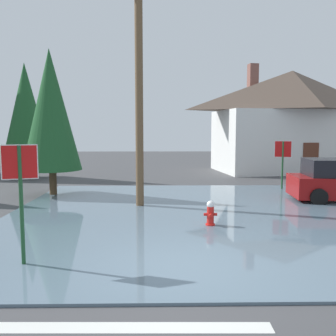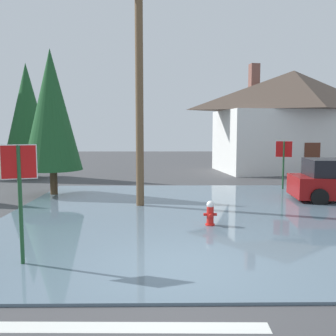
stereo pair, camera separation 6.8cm
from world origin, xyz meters
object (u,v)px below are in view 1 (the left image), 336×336
object	(u,v)px
stop_sign_near	(20,181)
stop_sign_far	(283,155)
pine_tree_mid_left	(51,110)
utility_pole	(139,88)
pine_tree_short_left	(26,111)
fire_hydrant	(210,214)
house	(291,120)

from	to	relation	value
stop_sign_near	stop_sign_far	xyz separation A→B (m)	(8.40, 9.46, -0.15)
pine_tree_mid_left	stop_sign_far	bearing A→B (deg)	7.16
stop_sign_near	utility_pole	world-z (taller)	utility_pole
stop_sign_far	pine_tree_short_left	xyz separation A→B (m)	(-13.29, 4.54, 2.22)
fire_hydrant	pine_tree_short_left	xyz separation A→B (m)	(-9.11, 11.00, 3.47)
utility_pole	pine_tree_mid_left	distance (m)	4.52
fire_hydrant	pine_tree_mid_left	world-z (taller)	pine_tree_mid_left
stop_sign_near	house	bearing A→B (deg)	56.45
fire_hydrant	utility_pole	world-z (taller)	utility_pole
stop_sign_far	house	world-z (taller)	house
stop_sign_near	pine_tree_short_left	xyz separation A→B (m)	(-4.89, 14.00, 2.08)
house	fire_hydrant	bearing A→B (deg)	-116.87
utility_pole	pine_tree_mid_left	world-z (taller)	utility_pole
fire_hydrant	stop_sign_far	size ratio (longest dim) A/B	0.34
fire_hydrant	pine_tree_short_left	size ratio (longest dim) A/B	0.12
pine_tree_mid_left	fire_hydrant	bearing A→B (deg)	-40.90
fire_hydrant	pine_tree_mid_left	bearing A→B (deg)	139.10
fire_hydrant	stop_sign_far	xyz separation A→B (m)	(4.18, 6.46, 1.25)
house	pine_tree_mid_left	size ratio (longest dim) A/B	1.79
fire_hydrant	pine_tree_mid_left	distance (m)	8.55
fire_hydrant	house	world-z (taller)	house
stop_sign_near	fire_hydrant	xyz separation A→B (m)	(4.22, 3.00, -1.40)
pine_tree_short_left	stop_sign_near	bearing A→B (deg)	-70.76
utility_pole	pine_tree_short_left	xyz separation A→B (m)	(-6.93, 8.17, -0.38)
fire_hydrant	house	size ratio (longest dim) A/B	0.07
pine_tree_mid_left	pine_tree_short_left	distance (m)	6.61
stop_sign_far	utility_pole	bearing A→B (deg)	-150.24
fire_hydrant	house	distance (m)	16.31
stop_sign_near	house	distance (m)	20.81
utility_pole	house	distance (m)	14.86
house	pine_tree_short_left	bearing A→B (deg)	-168.62
stop_sign_near	pine_tree_mid_left	bearing A→B (deg)	102.15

